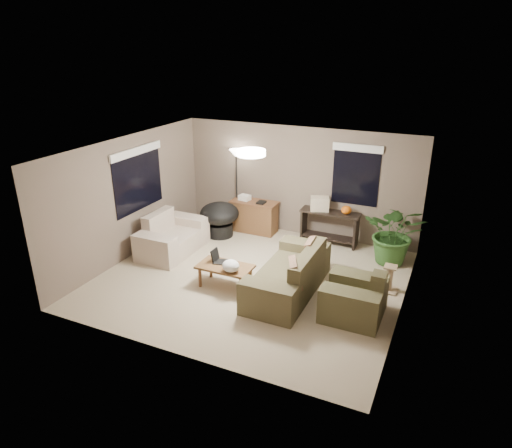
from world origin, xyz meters
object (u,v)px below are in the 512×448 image
at_px(armchair, 355,299).
at_px(coffee_table, 225,269).
at_px(console_table, 329,225).
at_px(cat_scratching_post, 389,280).
at_px(main_sofa, 290,277).
at_px(loveseat, 171,238).
at_px(desk, 254,216).
at_px(houseplant, 394,240).
at_px(floor_lamp, 236,163).
at_px(papasan_chair, 220,217).

xyz_separation_m(armchair, coffee_table, (-2.38, -0.04, 0.06)).
relative_size(console_table, cat_scratching_post, 2.60).
relative_size(armchair, cat_scratching_post, 2.00).
xyz_separation_m(main_sofa, cat_scratching_post, (1.62, 0.77, -0.08)).
distance_m(loveseat, desk, 2.09).
height_order(main_sofa, houseplant, houseplant).
relative_size(armchair, floor_lamp, 0.52).
distance_m(armchair, cat_scratching_post, 1.11).
height_order(main_sofa, console_table, main_sofa).
xyz_separation_m(coffee_table, houseplant, (2.64, 2.28, 0.15)).
xyz_separation_m(loveseat, houseplant, (4.41, 1.42, 0.21)).
bearing_deg(console_table, main_sofa, -90.82).
distance_m(loveseat, coffee_table, 1.97).
bearing_deg(desk, papasan_chair, -137.23).
distance_m(main_sofa, floor_lamp, 3.54).
height_order(floor_lamp, cat_scratching_post, floor_lamp).
bearing_deg(console_table, armchair, -65.63).
bearing_deg(main_sofa, floor_lamp, 133.58).
bearing_deg(floor_lamp, armchair, -37.24).
xyz_separation_m(main_sofa, armchair, (1.23, -0.28, 0.00)).
xyz_separation_m(loveseat, console_table, (2.95, 1.82, 0.14)).
relative_size(main_sofa, desk, 2.00).
height_order(armchair, cat_scratching_post, armchair).
xyz_separation_m(console_table, papasan_chair, (-2.42, -0.64, 0.03)).
bearing_deg(main_sofa, cat_scratching_post, 25.38).
xyz_separation_m(desk, floor_lamp, (-0.50, 0.09, 1.22)).
bearing_deg(houseplant, coffee_table, -139.25).
bearing_deg(loveseat, console_table, 31.64).
distance_m(coffee_table, floor_lamp, 3.18).
xyz_separation_m(loveseat, coffee_table, (1.77, -0.86, 0.06)).
bearing_deg(coffee_table, loveseat, 153.94).
relative_size(loveseat, papasan_chair, 1.45).
height_order(desk, console_table, same).
bearing_deg(console_table, papasan_chair, -165.16).
relative_size(armchair, papasan_chair, 0.90).
height_order(main_sofa, coffee_table, main_sofa).
bearing_deg(houseplant, cat_scratching_post, -84.14).
distance_m(desk, cat_scratching_post, 3.72).
height_order(console_table, houseplant, houseplant).
distance_m(main_sofa, cat_scratching_post, 1.79).
height_order(loveseat, cat_scratching_post, loveseat).
xyz_separation_m(coffee_table, cat_scratching_post, (2.77, 1.08, -0.14)).
height_order(papasan_chair, houseplant, houseplant).
bearing_deg(cat_scratching_post, console_table, 134.69).
xyz_separation_m(loveseat, papasan_chair, (0.53, 1.18, 0.17)).
xyz_separation_m(houseplant, cat_scratching_post, (0.12, -1.20, -0.29)).
bearing_deg(coffee_table, houseplant, 40.75).
bearing_deg(cat_scratching_post, desk, 155.69).
relative_size(main_sofa, floor_lamp, 1.15).
bearing_deg(papasan_chair, loveseat, -114.30).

